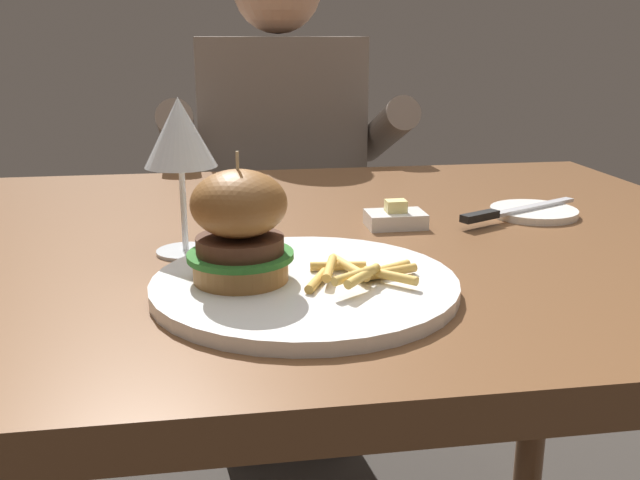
# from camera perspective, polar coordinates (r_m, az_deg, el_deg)

# --- Properties ---
(dining_table) EXTENTS (1.22, 0.89, 0.74)m
(dining_table) POSITION_cam_1_polar(r_m,az_deg,el_deg) (0.94, -1.89, -4.70)
(dining_table) COLOR brown
(dining_table) RESTS_ON ground
(main_plate) EXTENTS (0.30, 0.30, 0.01)m
(main_plate) POSITION_cam_1_polar(r_m,az_deg,el_deg) (0.70, -1.23, -3.64)
(main_plate) COLOR white
(main_plate) RESTS_ON dining_table
(burger_sandwich) EXTENTS (0.10, 0.10, 0.13)m
(burger_sandwich) POSITION_cam_1_polar(r_m,az_deg,el_deg) (0.69, -6.46, 1.13)
(burger_sandwich) COLOR #9E6B38
(burger_sandwich) RESTS_ON main_plate
(fries_pile) EXTENTS (0.12, 0.11, 0.02)m
(fries_pile) POSITION_cam_1_polar(r_m,az_deg,el_deg) (0.69, 3.02, -2.56)
(fries_pile) COLOR gold
(fries_pile) RESTS_ON main_plate
(wine_glass) EXTENTS (0.08, 0.08, 0.18)m
(wine_glass) POSITION_cam_1_polar(r_m,az_deg,el_deg) (0.81, -11.16, 8.08)
(wine_glass) COLOR silver
(wine_glass) RESTS_ON dining_table
(bread_plate) EXTENTS (0.12, 0.12, 0.01)m
(bread_plate) POSITION_cam_1_polar(r_m,az_deg,el_deg) (1.04, 16.73, 2.16)
(bread_plate) COLOR white
(bread_plate) RESTS_ON dining_table
(table_knife) EXTENTS (0.20, 0.11, 0.01)m
(table_knife) POSITION_cam_1_polar(r_m,az_deg,el_deg) (1.00, 14.96, 2.26)
(table_knife) COLOR silver
(table_knife) RESTS_ON bread_plate
(butter_dish) EXTENTS (0.08, 0.05, 0.04)m
(butter_dish) POSITION_cam_1_polar(r_m,az_deg,el_deg) (0.94, 6.06, 1.76)
(butter_dish) COLOR white
(butter_dish) RESTS_ON dining_table
(diner_person) EXTENTS (0.51, 0.36, 1.18)m
(diner_person) POSITION_cam_1_polar(r_m,az_deg,el_deg) (1.66, -3.13, 1.38)
(diner_person) COLOR #282833
(diner_person) RESTS_ON ground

